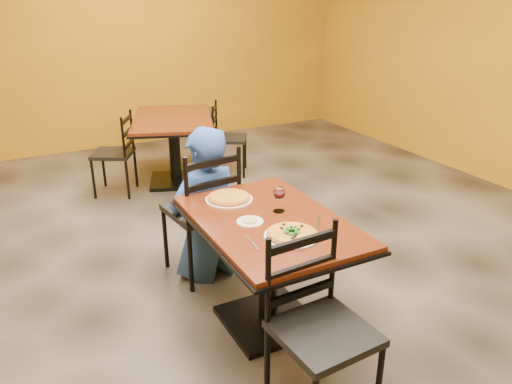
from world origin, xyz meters
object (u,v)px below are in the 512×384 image
chair_second_left (113,154)px  wine_glass (279,198)px  plate_main (292,236)px  side_plate (250,222)px  table_main (269,247)px  diner (205,202)px  table_second (174,134)px  chair_second_right (230,139)px  chair_main_far (201,211)px  pizza_far (229,197)px  pizza_main (292,234)px  chair_main_near (324,334)px  plate_far (229,199)px

chair_second_left → wine_glass: (0.47, -2.68, 0.41)m
plate_main → side_plate: bearing=114.3°
table_main → diner: bearing=97.3°
table_second → chair_second_right: bearing=0.0°
side_plate → wine_glass: wine_glass is taller
chair_main_far → chair_second_left: size_ratio=1.18×
side_plate → pizza_far: bearing=85.1°
plate_main → pizza_far: 0.65m
plate_main → wine_glass: bearing=71.9°
table_main → chair_main_far: size_ratio=1.20×
plate_main → pizza_main: bearing=0.0°
diner → pizza_main: bearing=84.7°
chair_main_near → plate_far: bearing=85.2°
pizza_far → table_second: bearing=80.2°
table_main → side_plate: bearing=176.1°
plate_far → wine_glass: 0.38m
pizza_far → side_plate: size_ratio=1.75×
chair_second_left → chair_main_near: bearing=32.2°
table_main → chair_main_far: chair_main_far is taller
chair_main_near → wine_glass: size_ratio=5.38×
chair_second_right → wine_glass: (-0.88, -2.68, 0.42)m
chair_second_right → side_plate: size_ratio=5.24×
chair_main_far → pizza_far: 0.51m
table_main → diner: size_ratio=1.07×
chair_second_left → pizza_main: chair_second_left is taller
chair_second_right → wine_glass: 2.85m
table_second → plate_main: plate_main is taller
table_second → diner: bearing=-102.1°
table_second → diner: (-0.42, -1.96, 0.02)m
table_main → pizza_main: (-0.00, -0.26, 0.21)m
chair_main_near → diner: bearing=85.9°
chair_main_near → diner: diner is taller
pizza_main → side_plate: 0.30m
table_second → pizza_far: bearing=-99.8°
side_plate → chair_main_near: bearing=-89.6°
chair_second_left → table_second: bearing=118.3°
chair_second_left → chair_second_right: 1.35m
table_second → diner: 2.00m
chair_second_left → pizza_main: bearing=35.1°
pizza_far → chair_second_left: bearing=96.4°
chair_second_left → table_main: bearing=35.7°
chair_second_right → pizza_far: chair_second_right is taller
chair_second_left → diner: diner is taller
chair_second_left → plate_main: size_ratio=2.80×
table_main → table_second: same height
table_second → pizza_far: pizza_far is taller
chair_main_near → chair_main_far: (-0.01, 1.58, 0.03)m
plate_main → wine_glass: size_ratio=1.72×
chair_main_far → wine_glass: chair_main_far is taller
chair_main_far → pizza_main: (0.13, -1.07, 0.26)m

